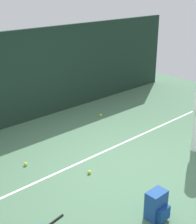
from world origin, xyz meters
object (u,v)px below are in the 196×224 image
Objects in this scene: tennis_ball_near_player at (89,172)px; tennis_ball_by_fence at (101,115)px; backpack at (157,206)px; tennis_ball_mid_court at (26,164)px.

tennis_ball_by_fence is (1.98, 1.82, 0.00)m from tennis_ball_near_player.
tennis_ball_by_fence is (2.04, 3.36, -0.18)m from backpack.
backpack is 3.94m from tennis_ball_by_fence.
tennis_ball_near_player is 1.00× the size of tennis_ball_by_fence.
tennis_ball_near_player is at bearing 87.73° from backpack.
backpack is at bearing -76.19° from tennis_ball_mid_court.
tennis_ball_by_fence is 2.79m from tennis_ball_mid_court.
tennis_ball_near_player and tennis_ball_mid_court have the same top height.
backpack reaches higher than tennis_ball_by_fence.
tennis_ball_by_fence is at bearing 42.66° from tennis_ball_near_player.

